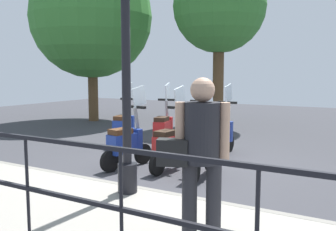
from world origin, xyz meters
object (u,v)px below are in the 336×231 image
(lamp_post_near, at_px, (126,42))
(scooter_near_1, at_px, (170,144))
(tree_distant, at_px, (219,7))
(scooter_far_3, at_px, (124,126))
(scooter_near_0, at_px, (203,149))
(scooter_near_2, at_px, (127,143))
(scooter_far_1, at_px, (192,131))
(scooter_far_2, at_px, (164,128))
(pedestrian_with_bag, at_px, (200,151))
(tree_large, at_px, (91,17))
(scooter_far_0, at_px, (222,133))

(lamp_post_near, relative_size, scooter_near_1, 2.97)
(tree_distant, xyz_separation_m, scooter_far_3, (-4.28, 0.68, -3.39))
(scooter_near_0, height_order, scooter_near_2, same)
(lamp_post_near, xyz_separation_m, scooter_near_0, (1.68, -0.36, -1.70))
(tree_distant, distance_m, scooter_near_2, 6.91)
(tree_distant, relative_size, scooter_near_2, 3.51)
(scooter_far_1, relative_size, scooter_far_2, 1.00)
(pedestrian_with_bag, xyz_separation_m, tree_large, (7.59, 7.86, 2.68))
(scooter_far_1, bearing_deg, scooter_far_0, -85.20)
(tree_large, height_order, scooter_far_2, tree_large)
(scooter_far_3, bearing_deg, pedestrian_with_bag, -147.93)
(tree_large, distance_m, scooter_far_0, 7.79)
(tree_large, xyz_separation_m, scooter_near_1, (-4.79, -5.97, -3.27))
(scooter_far_0, height_order, scooter_far_3, same)
(tree_large, xyz_separation_m, scooter_near_0, (-4.88, -6.66, -3.27))
(lamp_post_near, relative_size, scooter_near_0, 2.97)
(scooter_far_1, bearing_deg, scooter_near_0, -141.67)
(tree_large, bearing_deg, pedestrian_with_bag, -134.01)
(lamp_post_near, bearing_deg, scooter_near_1, 10.63)
(pedestrian_with_bag, distance_m, scooter_near_0, 3.02)
(tree_distant, xyz_separation_m, scooter_near_1, (-5.74, -1.42, -3.39))
(tree_distant, height_order, scooter_far_0, tree_distant)
(scooter_near_1, height_order, scooter_far_0, same)
(tree_large, relative_size, scooter_near_2, 3.87)
(scooter_near_1, bearing_deg, scooter_near_0, -93.64)
(pedestrian_with_bag, relative_size, scooter_near_1, 1.03)
(scooter_near_2, bearing_deg, scooter_far_3, 49.34)
(pedestrian_with_bag, bearing_deg, scooter_near_1, 12.24)
(scooter_near_0, xyz_separation_m, scooter_near_1, (0.09, 0.69, 0.00))
(pedestrian_with_bag, xyz_separation_m, scooter_far_3, (4.26, 3.99, -0.60))
(pedestrian_with_bag, relative_size, tree_large, 0.27)
(lamp_post_near, distance_m, tree_large, 9.23)
(pedestrian_with_bag, xyz_separation_m, scooter_near_1, (2.80, 1.89, -0.60))
(scooter_far_1, bearing_deg, scooter_near_2, 174.54)
(tree_large, xyz_separation_m, tree_distant, (0.95, -4.55, 0.12))
(tree_large, xyz_separation_m, scooter_far_1, (-3.13, -5.60, -3.27))
(lamp_post_near, xyz_separation_m, scooter_far_3, (3.23, 2.43, -1.70))
(scooter_far_3, bearing_deg, scooter_far_2, -86.86)
(scooter_near_0, relative_size, scooter_far_2, 1.00)
(pedestrian_with_bag, height_order, tree_large, tree_large)
(tree_distant, xyz_separation_m, scooter_far_1, (-4.08, -1.05, -3.39))
(scooter_near_2, bearing_deg, tree_distant, 17.83)
(lamp_post_near, distance_m, scooter_near_0, 2.42)
(scooter_far_0, distance_m, scooter_far_2, 1.49)
(lamp_post_near, distance_m, scooter_far_3, 4.38)
(scooter_far_2, bearing_deg, scooter_near_1, -159.20)
(lamp_post_near, height_order, scooter_far_3, lamp_post_near)
(lamp_post_near, bearing_deg, pedestrian_with_bag, -123.49)
(scooter_near_1, relative_size, scooter_far_0, 1.00)
(scooter_near_2, relative_size, scooter_far_3, 1.00)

